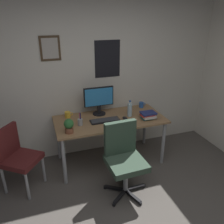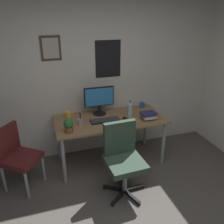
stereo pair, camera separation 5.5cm
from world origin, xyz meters
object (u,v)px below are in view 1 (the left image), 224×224
(water_bottle, at_px, (130,110))
(monitor, at_px, (99,100))
(computer_mouse, at_px, (125,118))
(coffee_mug_far, at_px, (68,115))
(coffee_mug_near, at_px, (141,105))
(pen_cup, at_px, (80,122))
(potted_plant, at_px, (69,125))
(book_stack_left, at_px, (148,115))
(keyboard, at_px, (105,120))
(side_chair, at_px, (17,155))
(office_chair, at_px, (124,156))

(water_bottle, bearing_deg, monitor, 151.75)
(computer_mouse, xyz_separation_m, coffee_mug_far, (-0.79, 0.34, 0.03))
(coffee_mug_near, height_order, pen_cup, pen_cup)
(potted_plant, bearing_deg, computer_mouse, 10.39)
(water_bottle, relative_size, book_stack_left, 1.09)
(coffee_mug_near, distance_m, potted_plant, 1.39)
(pen_cup, bearing_deg, keyboard, 1.53)
(side_chair, bearing_deg, coffee_mug_far, 30.37)
(office_chair, bearing_deg, coffee_mug_far, 120.33)
(keyboard, height_order, coffee_mug_far, coffee_mug_far)
(coffee_mug_far, bearing_deg, computer_mouse, -23.11)
(coffee_mug_near, xyz_separation_m, potted_plant, (-1.29, -0.51, 0.06))
(potted_plant, bearing_deg, monitor, 40.85)
(water_bottle, bearing_deg, book_stack_left, -39.80)
(potted_plant, relative_size, pen_cup, 0.98)
(side_chair, xyz_separation_m, water_bottle, (1.65, 0.19, 0.34))
(side_chair, xyz_separation_m, monitor, (1.23, 0.41, 0.47))
(coffee_mug_far, bearing_deg, keyboard, -32.15)
(monitor, height_order, computer_mouse, monitor)
(coffee_mug_far, xyz_separation_m, book_stack_left, (1.12, -0.43, 0.01))
(water_bottle, height_order, coffee_mug_near, water_bottle)
(water_bottle, relative_size, potted_plant, 1.29)
(keyboard, relative_size, coffee_mug_near, 3.84)
(side_chair, relative_size, coffee_mug_near, 7.81)
(monitor, height_order, coffee_mug_near, monitor)
(side_chair, distance_m, potted_plant, 0.77)
(coffee_mug_far, bearing_deg, side_chair, -149.63)
(coffee_mug_far, bearing_deg, potted_plant, -96.51)
(monitor, height_order, keyboard, monitor)
(potted_plant, height_order, pen_cup, pen_cup)
(office_chair, xyz_separation_m, side_chair, (-1.29, 0.49, -0.03))
(side_chair, distance_m, water_bottle, 1.70)
(coffee_mug_far, relative_size, book_stack_left, 0.53)
(computer_mouse, bearing_deg, pen_cup, 178.38)
(office_chair, xyz_separation_m, potted_plant, (-0.60, 0.44, 0.31))
(coffee_mug_far, bearing_deg, monitor, -3.24)
(side_chair, relative_size, monitor, 1.90)
(side_chair, relative_size, potted_plant, 4.49)
(computer_mouse, distance_m, water_bottle, 0.17)
(side_chair, distance_m, coffee_mug_near, 2.05)
(coffee_mug_near, bearing_deg, pen_cup, -163.01)
(office_chair, distance_m, keyboard, 0.66)
(water_bottle, xyz_separation_m, potted_plant, (-0.96, -0.24, -0.00))
(coffee_mug_near, relative_size, coffee_mug_far, 0.91)
(office_chair, relative_size, computer_mouse, 8.64)
(office_chair, distance_m, monitor, 1.01)
(side_chair, height_order, coffee_mug_far, side_chair)
(potted_plant, bearing_deg, side_chair, 175.45)
(coffee_mug_near, height_order, book_stack_left, book_stack_left)
(office_chair, height_order, monitor, monitor)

